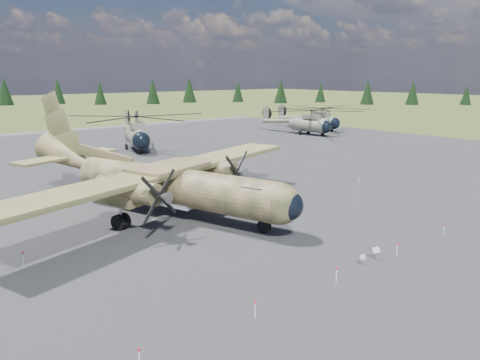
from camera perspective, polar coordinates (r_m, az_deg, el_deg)
ground at (r=38.42m, az=-0.46°, el=-4.17°), size 500.00×500.00×0.00m
apron at (r=46.30m, az=-8.36°, el=-1.37°), size 120.00×120.00×0.04m
transport_plane at (r=38.74m, az=-9.91°, el=0.28°), size 30.69×27.36×10.27m
helicopter_near at (r=71.76m, az=-12.51°, el=6.50°), size 26.76×26.76×5.31m
helicopter_mid at (r=89.72m, az=8.46°, el=7.60°), size 20.43×22.91×4.75m
helicopter_far at (r=96.91m, az=9.74°, el=7.90°), size 19.01×22.07×4.69m
info_placard_left at (r=29.29m, az=14.70°, el=-9.20°), size 0.42×0.18×0.66m
info_placard_right at (r=30.33m, az=16.21°, el=-8.34°), size 0.54×0.31×0.80m
barrier_fence at (r=37.94m, az=-0.93°, el=-3.59°), size 33.12×29.62×0.85m
treeline at (r=38.53m, az=4.72°, el=3.01°), size 327.74×335.99×10.82m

